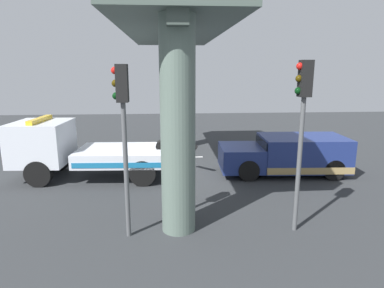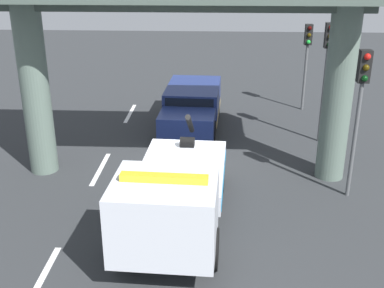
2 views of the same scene
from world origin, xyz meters
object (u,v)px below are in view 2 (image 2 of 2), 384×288
Objects in this scene: traffic_light_near at (307,48)px; traffic_light_far at (327,57)px; tow_truck_white at (173,196)px; towed_van_green at (192,107)px; traffic_light_mid at (361,93)px.

traffic_light_near is 0.86× the size of traffic_light_far.
tow_truck_white is 1.61× the size of traffic_light_far.
tow_truck_white is 1.38× the size of towed_van_green.
tow_truck_white is 8.69m from towed_van_green.
tow_truck_white is 12.26m from traffic_light_near.
traffic_light_far is at bearing 180.00° from traffic_light_mid.
towed_van_green is 5.87m from traffic_light_far.
traffic_light_mid is (4.50, -0.00, -0.07)m from traffic_light_far.
traffic_light_far reaches higher than traffic_light_mid.
traffic_light_near is at bearing 180.00° from traffic_light_far.
towed_van_green is at bearing -108.10° from traffic_light_far.
traffic_light_near is 0.88× the size of traffic_light_mid.
traffic_light_near reaches higher than tow_truck_white.
towed_van_green is 1.19× the size of traffic_light_mid.
traffic_light_far is 4.50m from traffic_light_mid.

